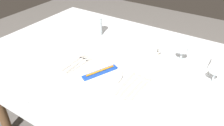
# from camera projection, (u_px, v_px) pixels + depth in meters

# --- Properties ---
(dining_table) EXTENTS (1.80, 1.11, 0.74)m
(dining_table) POSITION_uv_depth(u_px,v_px,m) (123.00, 70.00, 1.46)
(dining_table) COLOR white
(dining_table) RESTS_ON ground
(dinner_plate) EXTENTS (0.25, 0.25, 0.02)m
(dinner_plate) POSITION_uv_depth(u_px,v_px,m) (100.00, 75.00, 1.26)
(dinner_plate) COLOR white
(dinner_plate) RESTS_ON dining_table
(toothbrush_package) EXTENTS (0.12, 0.21, 0.02)m
(toothbrush_package) POSITION_uv_depth(u_px,v_px,m) (100.00, 72.00, 1.25)
(toothbrush_package) COLOR blue
(toothbrush_package) RESTS_ON dinner_plate
(fork_outer) EXTENTS (0.03, 0.21, 0.00)m
(fork_outer) POSITION_uv_depth(u_px,v_px,m) (80.00, 65.00, 1.35)
(fork_outer) COLOR beige
(fork_outer) RESTS_ON dining_table
(fork_inner) EXTENTS (0.03, 0.21, 0.00)m
(fork_inner) POSITION_uv_depth(u_px,v_px,m) (78.00, 63.00, 1.37)
(fork_inner) COLOR beige
(fork_inner) RESTS_ON dining_table
(fork_salad) EXTENTS (0.02, 0.21, 0.00)m
(fork_salad) POSITION_uv_depth(u_px,v_px,m) (74.00, 62.00, 1.38)
(fork_salad) COLOR beige
(fork_salad) RESTS_ON dining_table
(dinner_knife) EXTENTS (0.02, 0.23, 0.00)m
(dinner_knife) POSITION_uv_depth(u_px,v_px,m) (125.00, 84.00, 1.21)
(dinner_knife) COLOR beige
(dinner_knife) RESTS_ON dining_table
(spoon_soup) EXTENTS (0.03, 0.22, 0.01)m
(spoon_soup) POSITION_uv_depth(u_px,v_px,m) (133.00, 82.00, 1.22)
(spoon_soup) COLOR beige
(spoon_soup) RESTS_ON dining_table
(spoon_dessert) EXTENTS (0.03, 0.23, 0.01)m
(spoon_dessert) POSITION_uv_depth(u_px,v_px,m) (138.00, 85.00, 1.19)
(spoon_dessert) COLOR beige
(spoon_dessert) RESTS_ON dining_table
(spoon_tea) EXTENTS (0.03, 0.21, 0.01)m
(spoon_tea) POSITION_uv_depth(u_px,v_px,m) (143.00, 86.00, 1.19)
(spoon_tea) COLOR beige
(spoon_tea) RESTS_ON dining_table
(saucer_left) EXTENTS (0.13, 0.13, 0.01)m
(saucer_left) POSITION_uv_depth(u_px,v_px,m) (150.00, 54.00, 1.46)
(saucer_left) COLOR white
(saucer_left) RESTS_ON dining_table
(coffee_cup_left) EXTENTS (0.11, 0.09, 0.07)m
(coffee_cup_left) POSITION_uv_depth(u_px,v_px,m) (151.00, 49.00, 1.44)
(coffee_cup_left) COLOR white
(coffee_cup_left) RESTS_ON saucer_left
(wine_glass_centre) EXTENTS (0.07, 0.07, 0.14)m
(wine_glass_centre) POSITION_uv_depth(u_px,v_px,m) (216.00, 68.00, 1.16)
(wine_glass_centre) COLOR silver
(wine_glass_centre) RESTS_ON dining_table
(wine_glass_left) EXTENTS (0.08, 0.08, 0.13)m
(wine_glass_left) POSITION_uv_depth(u_px,v_px,m) (183.00, 47.00, 1.35)
(wine_glass_left) COLOR silver
(wine_glass_left) RESTS_ON dining_table
(drink_tumbler) EXTENTS (0.07, 0.07, 0.13)m
(drink_tumbler) POSITION_uv_depth(u_px,v_px,m) (97.00, 26.00, 1.67)
(drink_tumbler) COLOR silver
(drink_tumbler) RESTS_ON dining_table
(napkin_folded) EXTENTS (0.06, 0.06, 0.16)m
(napkin_folded) POSITION_uv_depth(u_px,v_px,m) (215.00, 60.00, 1.26)
(napkin_folded) COLOR white
(napkin_folded) RESTS_ON dining_table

